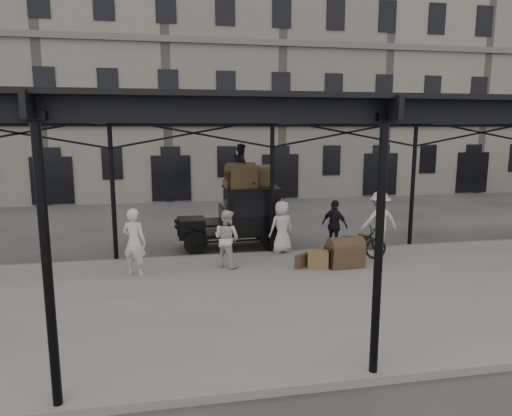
% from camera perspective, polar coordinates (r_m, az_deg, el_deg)
% --- Properties ---
extents(ground, '(120.00, 120.00, 0.00)m').
position_cam_1_polar(ground, '(13.49, 3.85, -8.20)').
color(ground, '#383533').
rests_on(ground, ground).
extents(platform, '(28.00, 8.00, 0.15)m').
position_cam_1_polar(platform, '(11.65, 6.36, -10.82)').
color(platform, slate).
rests_on(platform, ground).
extents(canopy, '(22.50, 9.00, 4.74)m').
position_cam_1_polar(canopy, '(11.18, 6.38, 11.96)').
color(canopy, black).
rests_on(canopy, ground).
extents(building_frontage, '(64.00, 8.00, 14.00)m').
position_cam_1_polar(building_frontage, '(30.71, -4.73, 15.10)').
color(building_frontage, slate).
rests_on(building_frontage, ground).
extents(taxi, '(3.65, 1.55, 2.18)m').
position_cam_1_polar(taxi, '(16.09, -1.73, -0.80)').
color(taxi, black).
rests_on(taxi, ground).
extents(porter_left, '(0.82, 0.70, 1.89)m').
position_cam_1_polar(porter_left, '(13.06, -14.98, -4.12)').
color(porter_left, beige).
rests_on(porter_left, platform).
extents(porter_midleft, '(1.05, 1.04, 1.71)m').
position_cam_1_polar(porter_midleft, '(13.44, -3.70, -3.81)').
color(porter_midleft, beige).
rests_on(porter_midleft, platform).
extents(porter_centre, '(0.96, 0.76, 1.72)m').
position_cam_1_polar(porter_centre, '(14.98, 3.24, -2.37)').
color(porter_centre, beige).
rests_on(porter_centre, platform).
extents(porter_official, '(0.91, 1.05, 1.69)m').
position_cam_1_polar(porter_official, '(15.51, 9.81, -2.12)').
color(porter_official, black).
rests_on(porter_official, platform).
extents(porter_right, '(1.30, 0.77, 1.98)m').
position_cam_1_polar(porter_right, '(15.85, 15.15, -1.54)').
color(porter_right, beige).
rests_on(porter_right, platform).
extents(bicycle, '(2.04, 0.92, 1.04)m').
position_cam_1_polar(bicycle, '(14.55, 12.28, -4.32)').
color(bicycle, black).
rests_on(bicycle, platform).
extents(porter_roof, '(0.57, 0.74, 1.51)m').
position_cam_1_polar(porter_roof, '(15.76, -1.82, 5.33)').
color(porter_roof, black).
rests_on(porter_roof, taxi).
extents(steamer_trunk_roof_near, '(1.12, 0.85, 0.73)m').
position_cam_1_polar(steamer_trunk_roof_near, '(15.64, -1.91, 3.85)').
color(steamer_trunk_roof_near, '#4C3823').
rests_on(steamer_trunk_roof_near, taxi).
extents(steamer_trunk_roof_far, '(0.90, 0.61, 0.62)m').
position_cam_1_polar(steamer_trunk_roof_far, '(16.21, 0.47, 3.89)').
color(steamer_trunk_roof_far, '#4C3823').
rests_on(steamer_trunk_roof_far, taxi).
extents(steamer_trunk_platform, '(1.06, 0.70, 0.75)m').
position_cam_1_polar(steamer_trunk_platform, '(13.78, 11.11, -5.70)').
color(steamer_trunk_platform, '#4C3823').
rests_on(steamer_trunk_platform, platform).
extents(wicker_hamper, '(0.70, 0.60, 0.50)m').
position_cam_1_polar(wicker_hamper, '(13.59, 7.74, -6.37)').
color(wicker_hamper, brown).
rests_on(wicker_hamper, platform).
extents(suitcase_upright, '(0.35, 0.61, 0.45)m').
position_cam_1_polar(suitcase_upright, '(16.08, 13.55, -4.10)').
color(suitcase_upright, '#4C3823').
rests_on(suitcase_upright, platform).
extents(suitcase_flat, '(0.57, 0.47, 0.40)m').
position_cam_1_polar(suitcase_flat, '(13.59, 5.88, -6.55)').
color(suitcase_flat, '#4C3823').
rests_on(suitcase_flat, platform).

